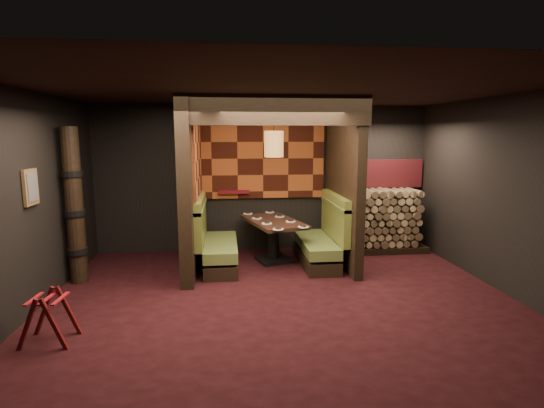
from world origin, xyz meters
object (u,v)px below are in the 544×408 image
(booth_bench_right, at_px, (322,241))
(totem_column, at_px, (74,207))
(booth_bench_left, at_px, (215,244))
(dining_table, at_px, (273,233))
(luggage_rack, at_px, (49,315))
(firewood_stack, at_px, (382,220))
(pendant_lamp, at_px, (274,144))

(booth_bench_right, distance_m, totem_column, 4.10)
(booth_bench_left, xyz_separation_m, dining_table, (1.05, 0.22, 0.13))
(booth_bench_right, bearing_deg, luggage_rack, -145.27)
(booth_bench_right, bearing_deg, totem_column, -172.14)
(luggage_rack, distance_m, totem_column, 2.19)
(luggage_rack, xyz_separation_m, firewood_stack, (5.01, 3.23, 0.31))
(dining_table, distance_m, totem_column, 3.30)
(firewood_stack, bearing_deg, booth_bench_left, -167.83)
(booth_bench_right, relative_size, luggage_rack, 2.60)
(booth_bench_left, distance_m, luggage_rack, 3.09)
(booth_bench_right, bearing_deg, dining_table, 165.54)
(totem_column, bearing_deg, booth_bench_right, 7.86)
(booth_bench_left, relative_size, luggage_rack, 2.60)
(firewood_stack, bearing_deg, pendant_lamp, -166.37)
(booth_bench_right, xyz_separation_m, pendant_lamp, (-0.84, 0.17, 1.72))
(booth_bench_right, height_order, totem_column, totem_column)
(booth_bench_left, height_order, totem_column, totem_column)
(booth_bench_left, bearing_deg, dining_table, 11.70)
(booth_bench_left, distance_m, dining_table, 1.08)
(firewood_stack, bearing_deg, totem_column, -166.81)
(luggage_rack, bearing_deg, firewood_stack, 32.85)
(dining_table, distance_m, firewood_stack, 2.25)
(pendant_lamp, distance_m, totem_column, 3.35)
(dining_table, height_order, totem_column, totem_column)
(luggage_rack, bearing_deg, dining_table, 44.38)
(dining_table, bearing_deg, luggage_rack, -135.62)
(pendant_lamp, relative_size, totem_column, 0.40)
(dining_table, distance_m, luggage_rack, 3.94)
(pendant_lamp, height_order, firewood_stack, pendant_lamp)
(booth_bench_left, bearing_deg, totem_column, -165.25)
(pendant_lamp, bearing_deg, booth_bench_right, -11.23)
(dining_table, xyz_separation_m, pendant_lamp, (0.00, -0.05, 1.59))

